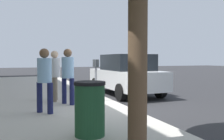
{
  "coord_description": "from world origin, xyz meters",
  "views": [
    {
      "loc": [
        -6.86,
        3.06,
        1.58
      ],
      "look_at": [
        0.81,
        0.1,
        1.2
      ],
      "focal_mm": 39.24,
      "sensor_mm": 36.0,
      "label": 1
    }
  ],
  "objects_px": {
    "parking_meter": "(96,71)",
    "parked_sedan_near": "(126,74)",
    "pedestrian_at_meter": "(68,72)",
    "trash_bin": "(90,109)",
    "pedestrian_bystander": "(45,76)",
    "parking_officer": "(55,72)"
  },
  "relations": [
    {
      "from": "parking_meter",
      "to": "parking_officer",
      "type": "relative_size",
      "value": 0.83
    },
    {
      "from": "pedestrian_bystander",
      "to": "parking_officer",
      "type": "relative_size",
      "value": 1.0
    },
    {
      "from": "parking_meter",
      "to": "parking_officer",
      "type": "distance_m",
      "value": 1.41
    },
    {
      "from": "pedestrian_bystander",
      "to": "parked_sedan_near",
      "type": "distance_m",
      "value": 4.92
    },
    {
      "from": "parked_sedan_near",
      "to": "parking_meter",
      "type": "bearing_deg",
      "value": 134.32
    },
    {
      "from": "pedestrian_at_meter",
      "to": "parking_officer",
      "type": "relative_size",
      "value": 1.02
    },
    {
      "from": "pedestrian_bystander",
      "to": "trash_bin",
      "type": "relative_size",
      "value": 1.69
    },
    {
      "from": "pedestrian_bystander",
      "to": "parking_meter",
      "type": "bearing_deg",
      "value": -6.16
    },
    {
      "from": "parking_officer",
      "to": "trash_bin",
      "type": "relative_size",
      "value": 1.69
    },
    {
      "from": "pedestrian_at_meter",
      "to": "parking_officer",
      "type": "height_order",
      "value": "pedestrian_at_meter"
    },
    {
      "from": "pedestrian_at_meter",
      "to": "parked_sedan_near",
      "type": "height_order",
      "value": "pedestrian_at_meter"
    },
    {
      "from": "pedestrian_bystander",
      "to": "trash_bin",
      "type": "xyz_separation_m",
      "value": [
        -2.26,
        -0.59,
        -0.49
      ]
    },
    {
      "from": "parking_officer",
      "to": "trash_bin",
      "type": "xyz_separation_m",
      "value": [
        -4.08,
        -0.07,
        -0.49
      ]
    },
    {
      "from": "parked_sedan_near",
      "to": "trash_bin",
      "type": "bearing_deg",
      "value": 149.59
    },
    {
      "from": "parking_meter",
      "to": "pedestrian_at_meter",
      "type": "bearing_deg",
      "value": 101.62
    },
    {
      "from": "parking_meter",
      "to": "pedestrian_bystander",
      "type": "xyz_separation_m",
      "value": [
        -1.23,
        1.79,
        -0.02
      ]
    },
    {
      "from": "pedestrian_at_meter",
      "to": "trash_bin",
      "type": "distance_m",
      "value": 3.33
    },
    {
      "from": "parking_meter",
      "to": "parked_sedan_near",
      "type": "height_order",
      "value": "parked_sedan_near"
    },
    {
      "from": "pedestrian_at_meter",
      "to": "trash_bin",
      "type": "xyz_separation_m",
      "value": [
        -3.29,
        0.23,
        -0.52
      ]
    },
    {
      "from": "pedestrian_at_meter",
      "to": "pedestrian_bystander",
      "type": "xyz_separation_m",
      "value": [
        -1.03,
        0.81,
        -0.03
      ]
    },
    {
      "from": "parking_meter",
      "to": "parked_sedan_near",
      "type": "distance_m",
      "value": 2.77
    },
    {
      "from": "parking_meter",
      "to": "trash_bin",
      "type": "relative_size",
      "value": 1.4
    }
  ]
}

